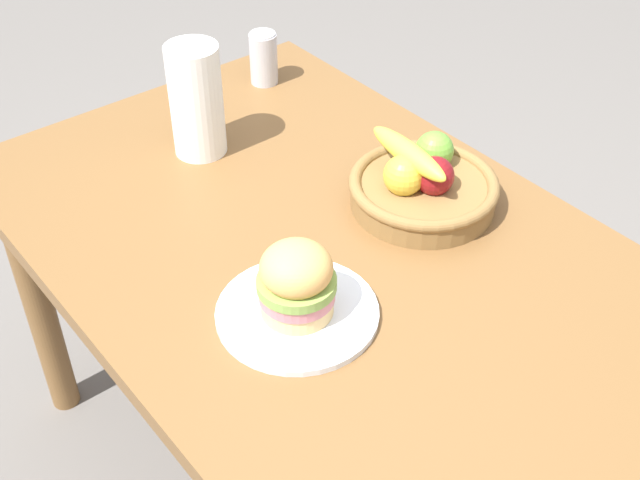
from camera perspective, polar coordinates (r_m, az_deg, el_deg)
The scene contains 6 objects.
dining_table at distance 1.61m, azimuth 0.19°, elevation -2.92°, with size 1.40×0.90×0.75m.
plate at distance 1.40m, azimuth -1.56°, elevation -4.98°, with size 0.27×0.27×0.01m, color white.
sandwich at distance 1.35m, azimuth -1.61°, elevation -2.80°, with size 0.13×0.13×0.13m.
soda_can at distance 2.02m, azimuth -3.87°, elevation 12.27°, with size 0.07×0.07×0.13m.
fruit_basket at distance 1.62m, azimuth 7.00°, elevation 3.77°, with size 0.29×0.29×0.13m.
paper_towel_roll at distance 1.75m, azimuth -8.43°, elevation 9.38°, with size 0.11×0.11×0.24m, color white.
Camera 1 is at (0.93, -0.75, 1.73)m, focal length 46.95 mm.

